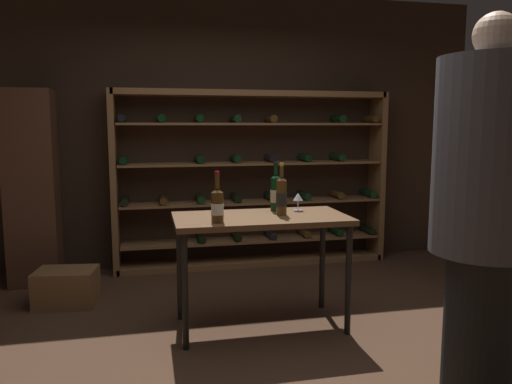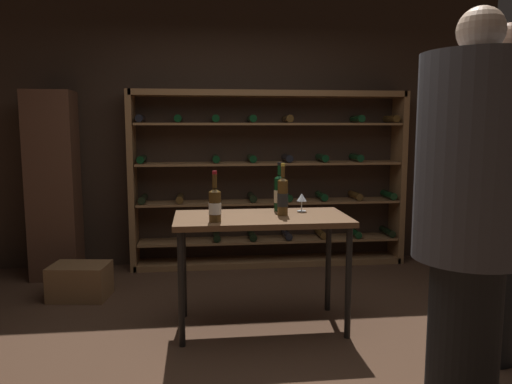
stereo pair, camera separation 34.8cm
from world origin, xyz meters
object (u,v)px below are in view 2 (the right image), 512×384
object	(u,v)px
wine_crate	(80,281)
wine_bottle_amber_reserve	(215,204)
person_guest_plum_blouse	(500,179)
person_bystander_dark_jacket	(471,209)
wine_glass_stemmed_left	(302,198)
wine_bottle_black_capsule	(279,193)
tasting_table	(261,228)
wine_bottle_gold_foil	(283,196)
display_cabinet	(54,186)
wine_rack	(270,180)

from	to	relation	value
wine_crate	wine_bottle_amber_reserve	bearing A→B (deg)	-40.53
wine_crate	person_guest_plum_blouse	bearing A→B (deg)	-27.29
person_bystander_dark_jacket	wine_glass_stemmed_left	size ratio (longest dim) A/B	14.51
person_guest_plum_blouse	wine_bottle_black_capsule	distance (m)	1.51
tasting_table	wine_bottle_gold_foil	size ratio (longest dim) A/B	3.29
display_cabinet	person_guest_plum_blouse	bearing A→B (deg)	-33.52
wine_crate	wine_bottle_gold_foil	distance (m)	1.98
wine_rack	wine_bottle_gold_foil	size ratio (longest dim) A/B	7.61
tasting_table	wine_crate	distance (m)	1.77
person_guest_plum_blouse	display_cabinet	bearing A→B (deg)	-91.16
person_bystander_dark_jacket	wine_bottle_black_capsule	distance (m)	1.69
wine_rack	person_guest_plum_blouse	world-z (taller)	person_guest_plum_blouse
wine_glass_stemmed_left	wine_bottle_black_capsule	bearing A→B (deg)	166.07
tasting_table	wine_crate	size ratio (longest dim) A/B	2.59
wine_rack	tasting_table	size ratio (longest dim) A/B	2.31
wine_bottle_gold_foil	wine_glass_stemmed_left	distance (m)	0.23
wine_rack	wine_glass_stemmed_left	size ratio (longest dim) A/B	20.96
wine_bottle_amber_reserve	wine_bottle_gold_foil	xyz separation A→B (m)	(0.49, 0.19, 0.02)
wine_rack	display_cabinet	size ratio (longest dim) A/B	1.60
display_cabinet	wine_crate	bearing A→B (deg)	-61.28
wine_crate	wine_rack	bearing A→B (deg)	25.62
wine_bottle_gold_foil	wine_glass_stemmed_left	size ratio (longest dim) A/B	2.75
person_bystander_dark_jacket	wine_bottle_gold_foil	distance (m)	1.52
wine_glass_stemmed_left	display_cabinet	bearing A→B (deg)	149.09
wine_crate	display_cabinet	distance (m)	1.06
person_guest_plum_blouse	person_bystander_dark_jacket	world-z (taller)	person_guest_plum_blouse
wine_bottle_black_capsule	wine_glass_stemmed_left	world-z (taller)	wine_bottle_black_capsule
wine_bottle_black_capsule	wine_crate	bearing A→B (deg)	159.96
display_cabinet	wine_bottle_gold_foil	world-z (taller)	display_cabinet
wine_bottle_black_capsule	wine_bottle_gold_foil	world-z (taller)	wine_bottle_gold_foil
person_bystander_dark_jacket	display_cabinet	bearing A→B (deg)	-107.70
person_bystander_dark_jacket	wine_bottle_gold_foil	size ratio (longest dim) A/B	5.27
person_bystander_dark_jacket	wine_crate	world-z (taller)	person_bystander_dark_jacket
wine_bottle_amber_reserve	wine_glass_stemmed_left	size ratio (longest dim) A/B	2.51
wine_crate	wine_bottle_black_capsule	bearing A→B (deg)	-20.04
person_bystander_dark_jacket	display_cabinet	world-z (taller)	person_bystander_dark_jacket
person_guest_plum_blouse	wine_glass_stemmed_left	xyz separation A→B (m)	(-1.05, 0.83, -0.22)
wine_bottle_gold_foil	display_cabinet	bearing A→B (deg)	144.13
person_bystander_dark_jacket	wine_bottle_gold_foil	xyz separation A→B (m)	(-0.64, 1.37, -0.13)
person_bystander_dark_jacket	wine_glass_stemmed_left	distance (m)	1.60
wine_crate	wine_bottle_amber_reserve	world-z (taller)	wine_bottle_amber_reserve
tasting_table	wine_rack	bearing A→B (deg)	79.54
person_guest_plum_blouse	wine_crate	bearing A→B (deg)	-84.94
wine_glass_stemmed_left	wine_crate	bearing A→B (deg)	160.50
person_guest_plum_blouse	wine_bottle_amber_reserve	bearing A→B (deg)	-73.92
person_guest_plum_blouse	wine_bottle_amber_reserve	size ratio (longest dim) A/B	6.00
tasting_table	wine_bottle_amber_reserve	bearing A→B (deg)	-152.33
tasting_table	person_bystander_dark_jacket	bearing A→B (deg)	-59.85
wine_bottle_black_capsule	wine_bottle_gold_foil	distance (m)	0.19
wine_bottle_black_capsule	wine_glass_stemmed_left	bearing A→B (deg)	-13.93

